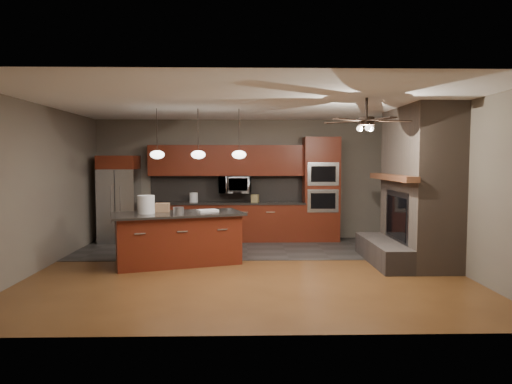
{
  "coord_description": "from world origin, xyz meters",
  "views": [
    {
      "loc": [
        -0.03,
        -7.72,
        1.86
      ],
      "look_at": [
        0.16,
        0.6,
        1.28
      ],
      "focal_mm": 32.0,
      "sensor_mm": 36.0,
      "label": 1
    }
  ],
  "objects_px": {
    "kitchen_island": "(178,238)",
    "white_bucket": "(146,204)",
    "paint_tray": "(208,211)",
    "microwave": "(235,184)",
    "paint_can": "(179,211)",
    "oven_tower": "(321,189)",
    "refrigerator": "(119,199)",
    "counter_box": "(255,198)",
    "cardboard_box": "(162,207)",
    "counter_bucket": "(194,197)"
  },
  "relations": [
    {
      "from": "microwave",
      "to": "cardboard_box",
      "type": "relative_size",
      "value": 2.96
    },
    {
      "from": "refrigerator",
      "to": "paint_tray",
      "type": "height_order",
      "value": "refrigerator"
    },
    {
      "from": "oven_tower",
      "to": "counter_bucket",
      "type": "bearing_deg",
      "value": 179.85
    },
    {
      "from": "white_bucket",
      "to": "paint_tray",
      "type": "bearing_deg",
      "value": 15.54
    },
    {
      "from": "kitchen_island",
      "to": "white_bucket",
      "type": "xyz_separation_m",
      "value": [
        -0.54,
        -0.11,
        0.62
      ]
    },
    {
      "from": "microwave",
      "to": "kitchen_island",
      "type": "bearing_deg",
      "value": -112.43
    },
    {
      "from": "microwave",
      "to": "cardboard_box",
      "type": "distance_m",
      "value": 2.54
    },
    {
      "from": "paint_tray",
      "to": "counter_bucket",
      "type": "xyz_separation_m",
      "value": [
        -0.49,
        2.1,
        0.07
      ]
    },
    {
      "from": "oven_tower",
      "to": "cardboard_box",
      "type": "xyz_separation_m",
      "value": [
        -3.25,
        -2.12,
        -0.19
      ]
    },
    {
      "from": "white_bucket",
      "to": "counter_bucket",
      "type": "bearing_deg",
      "value": 76.8
    },
    {
      "from": "paint_tray",
      "to": "kitchen_island",
      "type": "bearing_deg",
      "value": 176.55
    },
    {
      "from": "microwave",
      "to": "paint_can",
      "type": "xyz_separation_m",
      "value": [
        -0.93,
        -2.55,
        -0.32
      ]
    },
    {
      "from": "paint_can",
      "to": "microwave",
      "type": "bearing_deg",
      "value": 70.02
    },
    {
      "from": "refrigerator",
      "to": "cardboard_box",
      "type": "distance_m",
      "value": 2.45
    },
    {
      "from": "oven_tower",
      "to": "paint_can",
      "type": "xyz_separation_m",
      "value": [
        -2.9,
        -2.49,
        -0.21
      ]
    },
    {
      "from": "cardboard_box",
      "to": "kitchen_island",
      "type": "bearing_deg",
      "value": -29.28
    },
    {
      "from": "oven_tower",
      "to": "counter_box",
      "type": "xyz_separation_m",
      "value": [
        -1.51,
        -0.04,
        -0.2
      ]
    },
    {
      "from": "kitchen_island",
      "to": "white_bucket",
      "type": "relative_size",
      "value": 7.75
    },
    {
      "from": "refrigerator",
      "to": "microwave",
      "type": "bearing_deg",
      "value": 2.87
    },
    {
      "from": "oven_tower",
      "to": "white_bucket",
      "type": "relative_size",
      "value": 7.41
    },
    {
      "from": "paint_can",
      "to": "paint_tray",
      "type": "distance_m",
      "value": 0.62
    },
    {
      "from": "counter_box",
      "to": "cardboard_box",
      "type": "bearing_deg",
      "value": -111.41
    },
    {
      "from": "kitchen_island",
      "to": "cardboard_box",
      "type": "xyz_separation_m",
      "value": [
        -0.31,
        0.16,
        0.53
      ]
    },
    {
      "from": "counter_bucket",
      "to": "counter_box",
      "type": "height_order",
      "value": "counter_bucket"
    },
    {
      "from": "counter_bucket",
      "to": "counter_box",
      "type": "xyz_separation_m",
      "value": [
        1.41,
        -0.05,
        -0.02
      ]
    },
    {
      "from": "microwave",
      "to": "white_bucket",
      "type": "xyz_separation_m",
      "value": [
        -1.51,
        -2.45,
        -0.22
      ]
    },
    {
      "from": "oven_tower",
      "to": "microwave",
      "type": "relative_size",
      "value": 3.25
    },
    {
      "from": "oven_tower",
      "to": "microwave",
      "type": "distance_m",
      "value": 1.98
    },
    {
      "from": "microwave",
      "to": "cardboard_box",
      "type": "bearing_deg",
      "value": -120.32
    },
    {
      "from": "oven_tower",
      "to": "paint_can",
      "type": "relative_size",
      "value": 12.77
    },
    {
      "from": "oven_tower",
      "to": "counter_bucket",
      "type": "height_order",
      "value": "oven_tower"
    },
    {
      "from": "cardboard_box",
      "to": "refrigerator",
      "type": "bearing_deg",
      "value": 122.27
    },
    {
      "from": "paint_can",
      "to": "paint_tray",
      "type": "relative_size",
      "value": 0.53
    },
    {
      "from": "paint_can",
      "to": "oven_tower",
      "type": "bearing_deg",
      "value": 40.63
    },
    {
      "from": "paint_tray",
      "to": "counter_box",
      "type": "height_order",
      "value": "counter_box"
    },
    {
      "from": "paint_can",
      "to": "paint_tray",
      "type": "height_order",
      "value": "paint_can"
    },
    {
      "from": "microwave",
      "to": "kitchen_island",
      "type": "xyz_separation_m",
      "value": [
        -0.97,
        -2.34,
        -0.84
      ]
    },
    {
      "from": "cardboard_box",
      "to": "paint_can",
      "type": "bearing_deg",
      "value": -47.79
    },
    {
      "from": "oven_tower",
      "to": "white_bucket",
      "type": "bearing_deg",
      "value": -145.55
    },
    {
      "from": "microwave",
      "to": "counter_bucket",
      "type": "bearing_deg",
      "value": -176.97
    },
    {
      "from": "white_bucket",
      "to": "cardboard_box",
      "type": "relative_size",
      "value": 1.3
    },
    {
      "from": "kitchen_island",
      "to": "cardboard_box",
      "type": "height_order",
      "value": "cardboard_box"
    },
    {
      "from": "refrigerator",
      "to": "cardboard_box",
      "type": "relative_size",
      "value": 7.92
    },
    {
      "from": "kitchen_island",
      "to": "paint_can",
      "type": "relative_size",
      "value": 13.35
    },
    {
      "from": "cardboard_box",
      "to": "counter_bucket",
      "type": "bearing_deg",
      "value": 80.26
    },
    {
      "from": "paint_tray",
      "to": "counter_bucket",
      "type": "height_order",
      "value": "counter_bucket"
    },
    {
      "from": "kitchen_island",
      "to": "paint_tray",
      "type": "xyz_separation_m",
      "value": [
        0.52,
        0.19,
        0.47
      ]
    },
    {
      "from": "oven_tower",
      "to": "paint_can",
      "type": "height_order",
      "value": "oven_tower"
    },
    {
      "from": "counter_bucket",
      "to": "paint_can",
      "type": "bearing_deg",
      "value": -89.54
    },
    {
      "from": "microwave",
      "to": "refrigerator",
      "type": "xyz_separation_m",
      "value": [
        -2.61,
        -0.13,
        -0.32
      ]
    }
  ]
}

